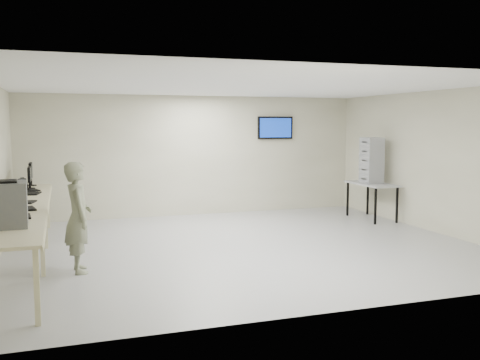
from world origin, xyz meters
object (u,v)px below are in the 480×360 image
object	(u,v)px
workbench	(23,210)
soldier	(78,217)
side_table	(372,186)
equipment_box	(7,205)

from	to	relation	value
workbench	soldier	world-z (taller)	soldier
workbench	soldier	size ratio (longest dim) A/B	3.73
workbench	side_table	size ratio (longest dim) A/B	4.38
equipment_box	side_table	distance (m)	8.02
workbench	equipment_box	bearing A→B (deg)	-92.00
soldier	side_table	world-z (taller)	soldier
equipment_box	soldier	world-z (taller)	soldier
soldier	workbench	bearing A→B (deg)	38.35
workbench	soldier	distance (m)	1.13
workbench	side_table	world-z (taller)	workbench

